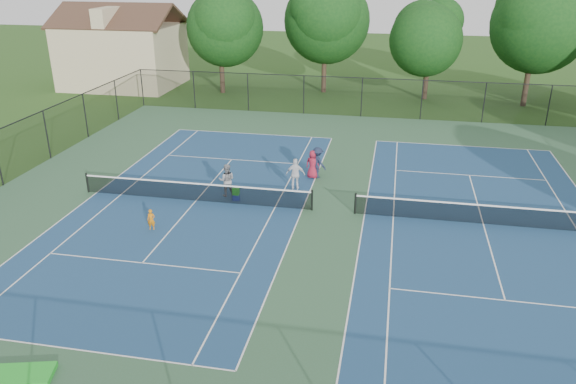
% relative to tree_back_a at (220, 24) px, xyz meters
% --- Properties ---
extents(ground, '(140.00, 140.00, 0.00)m').
position_rel_tree_back_a_xyz_m(ground, '(13.00, -24.00, -6.04)').
color(ground, '#234716').
rests_on(ground, ground).
extents(court_pad, '(36.00, 36.00, 0.01)m').
position_rel_tree_back_a_xyz_m(court_pad, '(13.00, -24.00, -6.03)').
color(court_pad, '#325A38').
rests_on(court_pad, ground).
extents(tennis_court_left, '(12.00, 23.83, 1.07)m').
position_rel_tree_back_a_xyz_m(tennis_court_left, '(6.00, -24.00, -5.94)').
color(tennis_court_left, navy).
rests_on(tennis_court_left, ground).
extents(tennis_court_right, '(12.00, 23.83, 1.07)m').
position_rel_tree_back_a_xyz_m(tennis_court_right, '(20.00, -24.00, -5.94)').
color(tennis_court_right, navy).
rests_on(tennis_court_right, ground).
extents(perimeter_fence, '(36.08, 36.08, 3.02)m').
position_rel_tree_back_a_xyz_m(perimeter_fence, '(13.00, -24.00, -4.44)').
color(perimeter_fence, black).
rests_on(perimeter_fence, ground).
extents(tree_back_a, '(6.80, 6.80, 9.15)m').
position_rel_tree_back_a_xyz_m(tree_back_a, '(0.00, 0.00, 0.00)').
color(tree_back_a, '#2D2116').
rests_on(tree_back_a, ground).
extents(tree_back_b, '(7.60, 7.60, 10.03)m').
position_rel_tree_back_a_xyz_m(tree_back_b, '(9.00, 2.00, 0.56)').
color(tree_back_b, '#2D2116').
rests_on(tree_back_b, ground).
extents(tree_back_c, '(6.00, 6.00, 8.40)m').
position_rel_tree_back_a_xyz_m(tree_back_c, '(18.00, 1.00, -0.56)').
color(tree_back_c, '#2D2116').
rests_on(tree_back_c, ground).
extents(tree_back_d, '(7.80, 7.80, 10.37)m').
position_rel_tree_back_a_xyz_m(tree_back_d, '(26.00, 0.00, 0.79)').
color(tree_back_d, '#2D2116').
rests_on(tree_back_d, ground).
extents(clapboard_house, '(10.80, 8.10, 7.65)m').
position_rel_tree_back_a_xyz_m(clapboard_house, '(-10.00, 1.00, -2.95)').
color(clapboard_house, tan).
rests_on(clapboard_house, ground).
extents(child_player, '(0.39, 0.30, 0.98)m').
position_rel_tree_back_a_xyz_m(child_player, '(5.14, -27.47, -5.55)').
color(child_player, '#CD700D').
rests_on(child_player, ground).
extents(instructor, '(0.97, 0.82, 1.74)m').
position_rel_tree_back_a_xyz_m(instructor, '(7.37, -23.06, -5.17)').
color(instructor, gray).
rests_on(instructor, ground).
extents(bystander_a, '(1.05, 0.53, 1.72)m').
position_rel_tree_back_a_xyz_m(bystander_a, '(10.68, -21.50, -5.18)').
color(bystander_a, white).
rests_on(bystander_a, ground).
extents(bystander_b, '(1.30, 1.17, 1.75)m').
position_rel_tree_back_a_xyz_m(bystander_b, '(11.56, -19.53, -5.16)').
color(bystander_b, '#1A233A').
rests_on(bystander_b, ground).
extents(bystander_c, '(0.86, 0.63, 1.60)m').
position_rel_tree_back_a_xyz_m(bystander_c, '(11.31, -19.65, -5.24)').
color(bystander_c, maroon).
rests_on(bystander_c, ground).
extents(ball_crate, '(0.41, 0.35, 0.29)m').
position_rel_tree_back_a_xyz_m(ball_crate, '(7.97, -23.48, -5.89)').
color(ball_crate, navy).
rests_on(ball_crate, ground).
extents(ball_hopper, '(0.35, 0.30, 0.37)m').
position_rel_tree_back_a_xyz_m(ball_hopper, '(7.97, -23.48, -5.56)').
color(ball_hopper, '#1C9C1B').
rests_on(ball_hopper, ball_crate).
extents(green_tarp, '(1.95, 1.36, 0.17)m').
position_rel_tree_back_a_xyz_m(green_tarp, '(5.40, -37.34, -5.95)').
color(green_tarp, '#1DA617').
rests_on(green_tarp, ground).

